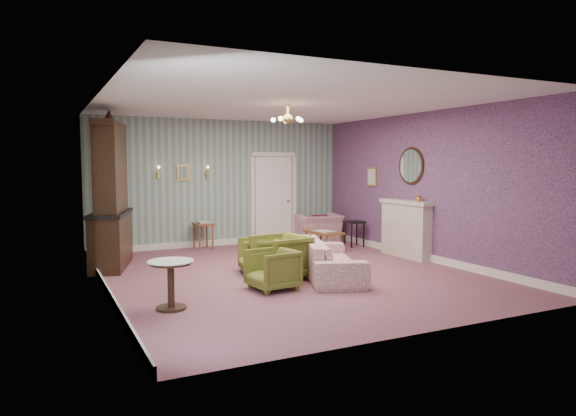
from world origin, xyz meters
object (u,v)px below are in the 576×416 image
olive_chair_a (272,267)px  dresser (110,191)px  olive_chair_b (281,255)px  side_table_black (354,234)px  sofa_chintz (331,252)px  coffee_table (324,241)px  pedestal_table (171,285)px  fireplace (406,229)px  wingback_chair (318,223)px  olive_chair_c (259,254)px

olive_chair_a → dresser: 3.61m
olive_chair_b → dresser: 3.41m
dresser → side_table_black: bearing=16.9°
sofa_chintz → coffee_table: (1.17, 2.26, -0.19)m
olive_chair_b → dresser: bearing=-141.8°
pedestal_table → fireplace: bearing=18.2°
coffee_table → pedestal_table: (-4.03, -3.03, 0.10)m
wingback_chair → side_table_black: wingback_chair is taller
olive_chair_c → pedestal_table: bearing=-38.8°
olive_chair_b → wingback_chair: (2.56, 3.31, 0.05)m
olive_chair_a → sofa_chintz: sofa_chintz is taller
dresser → fireplace: size_ratio=2.00×
sofa_chintz → coffee_table: sofa_chintz is taller
olive_chair_c → sofa_chintz: size_ratio=0.32×
olive_chair_a → fireplace: (3.56, 1.32, 0.24)m
wingback_chair → fireplace: 2.66m
side_table_black → wingback_chair: bearing=109.5°
wingback_chair → olive_chair_b: bearing=60.4°
dresser → wingback_chair: bearing=28.7°
dresser → coffee_table: bearing=13.8°
fireplace → olive_chair_a: bearing=-159.7°
fireplace → wingback_chair: bearing=102.5°
olive_chair_a → olive_chair_c: bearing=159.7°
sofa_chintz → olive_chair_c: bearing=70.2°
wingback_chair → fireplace: fireplace is taller
fireplace → side_table_black: size_ratio=2.36×
olive_chair_b → sofa_chintz: sofa_chintz is taller
dresser → olive_chair_c: bearing=-20.0°
pedestal_table → dresser: bearing=95.7°
fireplace → side_table_black: fireplace is taller
olive_chair_b → coffee_table: bearing=127.3°
sofa_chintz → side_table_black: (2.11, 2.50, -0.12)m
dresser → side_table_black: dresser is taller
pedestal_table → olive_chair_b: bearing=25.9°
coffee_table → side_table_black: bearing=14.3°
dresser → coffee_table: 4.52m
wingback_chair → pedestal_table: (-4.61, -4.30, -0.13)m
coffee_table → side_table_black: (0.94, 0.24, 0.07)m
olive_chair_b → sofa_chintz: size_ratio=0.38×
olive_chair_a → coffee_table: olive_chair_a is taller
olive_chair_a → dresser: dresser is taller
olive_chair_b → olive_chair_a: bearing=-43.9°
olive_chair_b → coffee_table: size_ratio=0.92×
olive_chair_c → pedestal_table: 2.47m
pedestal_table → side_table_black: bearing=33.3°
coffee_table → side_table_black: side_table_black is taller
olive_chair_b → fireplace: size_ratio=0.57×
dresser → pedestal_table: bearing=-67.7°
olive_chair_a → side_table_black: bearing=123.8°
coffee_table → pedestal_table: pedestal_table is taller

